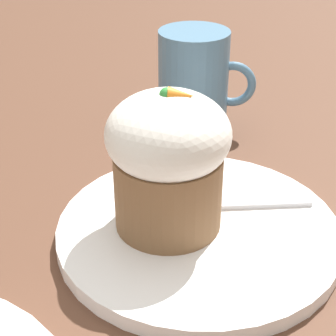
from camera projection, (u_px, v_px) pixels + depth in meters
ground_plane at (198, 238)px, 0.43m from camera, size 4.00×4.00×0.00m
dessert_plate at (198, 231)px, 0.43m from camera, size 0.22×0.22×0.01m
carrot_cake at (168, 160)px, 0.40m from camera, size 0.09×0.09×0.11m
spoon at (206, 204)px, 0.45m from camera, size 0.12×0.04×0.01m
coffee_cup at (195, 83)px, 0.57m from camera, size 0.10×0.07×0.11m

